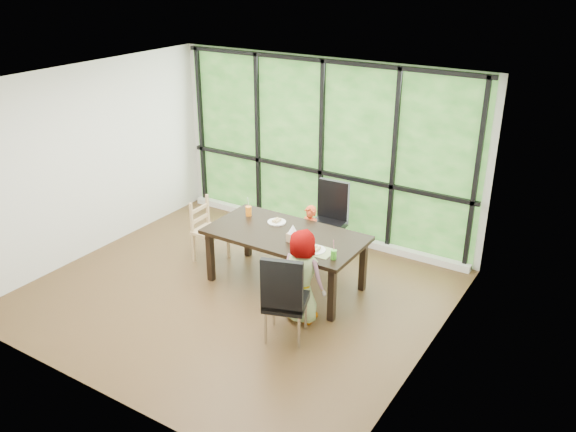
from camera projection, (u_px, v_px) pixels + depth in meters
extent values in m
plane|color=black|center=(236.00, 293.00, 7.67)|extent=(5.00, 5.00, 0.00)
plane|color=silver|center=(323.00, 149.00, 8.88)|extent=(5.00, 0.00, 5.00)
cube|color=#22501A|center=(323.00, 149.00, 8.86)|extent=(4.80, 0.02, 2.65)
cube|color=silver|center=(318.00, 230.00, 9.32)|extent=(4.80, 0.12, 0.10)
cube|color=black|center=(286.00, 259.00, 7.73)|extent=(2.08, 1.17, 0.75)
cube|color=black|center=(327.00, 220.00, 8.46)|extent=(0.48, 0.48, 1.08)
cube|color=black|center=(286.00, 296.00, 6.59)|extent=(0.59, 0.59, 1.08)
cube|color=tan|center=(210.00, 231.00, 8.35)|extent=(0.41, 0.43, 0.90)
imported|color=#D6441C|center=(310.00, 236.00, 8.19)|extent=(0.36, 0.27, 0.90)
imported|color=gray|center=(302.00, 276.00, 6.90)|extent=(0.57, 0.37, 1.16)
cube|color=tan|center=(317.00, 251.00, 7.12)|extent=(0.40, 0.30, 0.01)
cylinder|color=white|center=(277.00, 222.00, 7.88)|extent=(0.25, 0.25, 0.02)
cylinder|color=white|center=(314.00, 250.00, 7.13)|extent=(0.27, 0.27, 0.02)
cylinder|color=orange|center=(249.00, 211.00, 8.07)|extent=(0.08, 0.08, 0.13)
cylinder|color=green|center=(334.00, 255.00, 6.92)|extent=(0.07, 0.07, 0.11)
cube|color=tan|center=(293.00, 237.00, 7.35)|extent=(0.13, 0.13, 0.11)
cylinder|color=white|center=(248.00, 204.00, 8.03)|extent=(0.01, 0.04, 0.20)
cylinder|color=pink|center=(334.00, 247.00, 6.88)|extent=(0.01, 0.04, 0.20)
cone|color=white|center=(293.00, 229.00, 7.31)|extent=(0.12, 0.12, 0.11)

